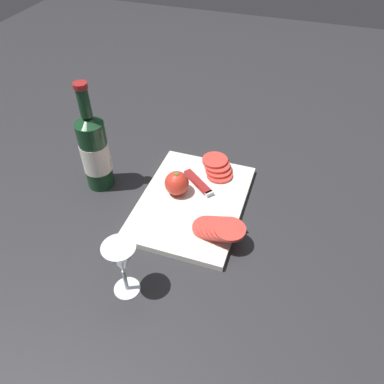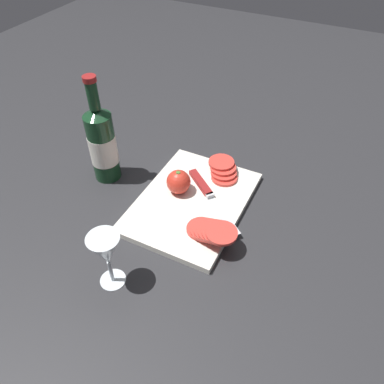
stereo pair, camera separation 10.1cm
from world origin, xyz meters
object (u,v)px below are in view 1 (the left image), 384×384
Objects in this scene: wine_bottle at (95,152)px; wine_glass at (121,261)px; whole_tomato at (177,183)px; tomato_slice_stack_far at (218,228)px; knife at (203,188)px; tomato_slice_stack_near at (218,168)px.

wine_bottle reaches higher than wine_glass.
tomato_slice_stack_far is at bearing 52.92° from whole_tomato.
wine_glass is 0.68× the size of knife.
whole_tomato is 0.19m from tomato_slice_stack_far.
whole_tomato is 0.15m from tomato_slice_stack_near.
wine_bottle is 1.44× the size of knife.
tomato_slice_stack_far is (-0.21, 0.16, -0.06)m from wine_glass.
wine_bottle is 2.90× the size of tomato_slice_stack_near.
tomato_slice_stack_far is (0.24, 0.07, 0.01)m from tomato_slice_stack_near.
tomato_slice_stack_far is (0.15, 0.09, 0.02)m from knife.
wine_bottle reaches higher than knife.
wine_bottle is at bearing -66.06° from tomato_slice_stack_near.
tomato_slice_stack_far reaches higher than tomato_slice_stack_near.
whole_tomato is (-0.02, 0.23, -0.07)m from wine_bottle.
tomato_slice_stack_far is at bearing 142.77° from wine_glass.
tomato_slice_stack_near reaches higher than knife.
tomato_slice_stack_near is (-0.14, 0.32, -0.08)m from wine_bottle.
wine_bottle is at bearing -142.92° from wine_glass.
tomato_slice_stack_near is at bearing -164.26° from tomato_slice_stack_far.
knife is 2.01× the size of tomato_slice_stack_near.
wine_bottle reaches higher than tomato_slice_stack_far.
tomato_slice_stack_far is at bearing 75.81° from wine_bottle.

